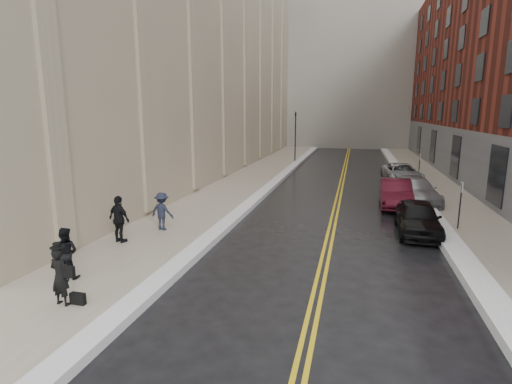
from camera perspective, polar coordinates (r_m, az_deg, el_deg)
The scene contains 19 objects.
ground at distance 12.18m, azimuth -3.55°, elevation -13.83°, with size 160.00×160.00×0.00m, color black.
sidewalk_left at distance 28.10m, azimuth -2.52°, elevation 0.91°, with size 4.00×64.00×0.15m, color gray.
sidewalk_right at distance 27.56m, azimuth 25.50°, elevation -0.41°, with size 3.00×64.00×0.15m, color gray.
lane_stripe_a at distance 27.01m, azimuth 11.62°, elevation 0.10°, with size 0.12×64.00×0.01m, color gold.
lane_stripe_b at distance 27.00m, azimuth 12.13°, elevation 0.08°, with size 0.12×64.00×0.01m, color gold.
snow_ridge_left at distance 27.54m, azimuth 2.07°, elevation 0.81°, with size 0.70×60.80×0.26m, color white.
snow_ridge_right at distance 27.23m, azimuth 21.70°, elevation -0.07°, with size 0.85×60.80×0.30m, color white.
tower_far_right at distance 79.04m, azimuth 23.28°, elevation 22.82°, with size 22.00×18.00×44.00m, color slate.
traffic_signal at distance 40.98m, azimuth 5.65°, elevation 8.41°, with size 0.18×0.15×5.20m.
parking_sign_near at distance 19.42m, azimuth 27.17°, elevation -1.25°, with size 0.06×0.35×2.23m.
parking_sign_far at distance 31.06m, azimuth 22.30°, elevation 3.47°, with size 0.06×0.35×2.23m.
car_black at distance 18.53m, azimuth 22.13°, elevation -3.41°, with size 1.70×4.22×1.44m, color black.
car_maroon at distance 23.44m, azimuth 19.31°, elevation -0.16°, with size 1.59×4.56×1.50m, color #420B18.
car_silver_near at distance 24.68m, azimuth 21.73°, elevation 0.21°, with size 2.08×5.11×1.48m, color #96979D.
car_silver_far at distance 31.53m, azimuth 20.10°, elevation 2.54°, with size 2.35×5.11×1.42m, color #ABAEB3.
pedestrian_main at distance 11.88m, azimuth -26.20°, elevation -10.76°, with size 0.58×0.38×1.59m, color black.
pedestrian_a at distance 13.62m, azimuth -25.59°, elevation -7.86°, with size 0.78×0.61×1.61m, color black.
pedestrian_b at distance 17.71m, azimuth -13.27°, elevation -2.69°, with size 1.06×0.61×1.64m, color #1A1F2F.
pedestrian_c at distance 16.44m, azimuth -18.95°, elevation -3.70°, with size 1.09×0.45×1.86m, color black.
Camera 1 is at (3.37, -10.49, 5.19)m, focal length 28.00 mm.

